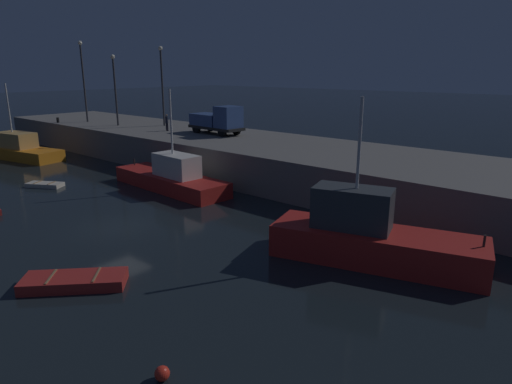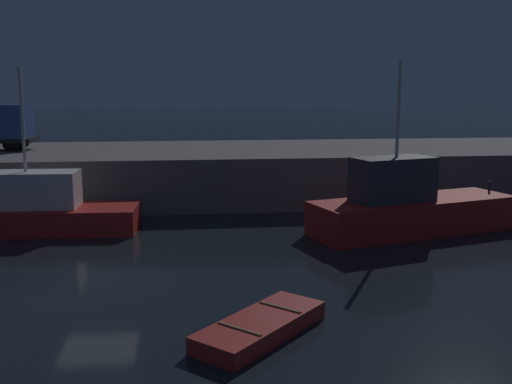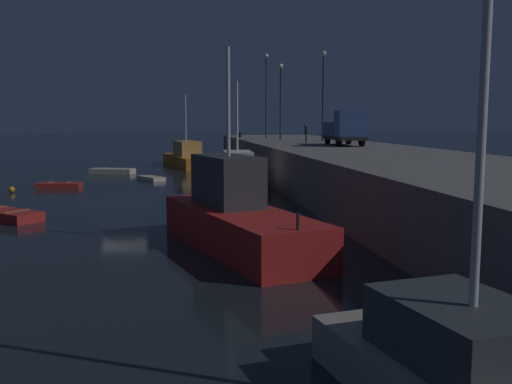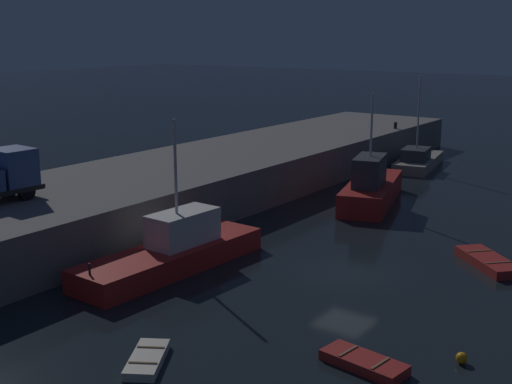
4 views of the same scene
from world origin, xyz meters
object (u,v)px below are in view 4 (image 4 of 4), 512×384
(fishing_boat_orange, at_px, (371,188))
(dinghy_orange_near, at_px, (364,362))
(bollard_west, at_px, (395,125))
(rowboat_blue_far, at_px, (488,261))
(rowboat_white_mid, at_px, (147,359))
(fishing_boat_blue, at_px, (418,160))
(mooring_buoy_mid, at_px, (462,358))
(fishing_trawler_red, at_px, (174,251))

(fishing_boat_orange, relative_size, dinghy_orange_near, 3.16)
(dinghy_orange_near, xyz_separation_m, bollard_west, (36.35, 15.25, 2.85))
(dinghy_orange_near, xyz_separation_m, rowboat_blue_far, (12.65, -0.28, 0.05))
(fishing_boat_orange, height_order, rowboat_white_mid, fishing_boat_orange)
(fishing_boat_orange, xyz_separation_m, rowboat_blue_far, (-7.73, -10.01, -0.89))
(fishing_boat_blue, distance_m, bollard_west, 4.79)
(mooring_buoy_mid, xyz_separation_m, bollard_west, (34.17, 17.83, 2.83))
(fishing_boat_orange, height_order, mooring_buoy_mid, fishing_boat_orange)
(fishing_trawler_red, height_order, rowboat_white_mid, fishing_trawler_red)
(fishing_trawler_red, distance_m, rowboat_blue_far, 15.11)
(fishing_trawler_red, distance_m, bollard_west, 32.92)
(rowboat_blue_far, xyz_separation_m, mooring_buoy_mid, (-10.47, -2.30, -0.03))
(fishing_boat_blue, height_order, rowboat_blue_far, fishing_boat_blue)
(fishing_trawler_red, relative_size, dinghy_orange_near, 3.41)
(fishing_trawler_red, relative_size, fishing_boat_blue, 1.21)
(rowboat_blue_far, height_order, bollard_west, bollard_west)
(fishing_boat_blue, bearing_deg, rowboat_blue_far, -149.90)
(fishing_trawler_red, relative_size, mooring_buoy_mid, 26.02)
(bollard_west, bearing_deg, mooring_buoy_mid, -152.44)
(fishing_boat_blue, relative_size, bollard_west, 14.87)
(mooring_buoy_mid, bearing_deg, rowboat_blue_far, 12.38)
(dinghy_orange_near, distance_m, rowboat_blue_far, 12.65)
(fishing_boat_orange, height_order, dinghy_orange_near, fishing_boat_orange)
(fishing_trawler_red, xyz_separation_m, fishing_boat_blue, (30.11, 0.12, -0.21))
(fishing_boat_orange, bearing_deg, mooring_buoy_mid, -145.94)
(rowboat_white_mid, height_order, bollard_west, bollard_west)
(fishing_boat_blue, bearing_deg, dinghy_orange_near, -160.49)
(dinghy_orange_near, bearing_deg, bollard_west, 22.76)
(fishing_trawler_red, xyz_separation_m, rowboat_white_mid, (-7.70, -5.73, -0.71))
(dinghy_orange_near, height_order, mooring_buoy_mid, mooring_buoy_mid)
(dinghy_orange_near, xyz_separation_m, mooring_buoy_mid, (2.17, -2.58, 0.02))
(fishing_trawler_red, height_order, dinghy_orange_near, fishing_trawler_red)
(dinghy_orange_near, relative_size, rowboat_white_mid, 1.10)
(fishing_boat_blue, xyz_separation_m, fishing_boat_orange, (-13.41, -2.24, 0.46))
(fishing_boat_blue, relative_size, dinghy_orange_near, 2.81)
(mooring_buoy_mid, bearing_deg, fishing_boat_blue, 24.72)
(fishing_trawler_red, bearing_deg, rowboat_white_mid, -143.33)
(mooring_buoy_mid, bearing_deg, dinghy_orange_near, 130.08)
(fishing_boat_blue, xyz_separation_m, dinghy_orange_near, (-33.78, -11.97, -0.47))
(fishing_trawler_red, bearing_deg, fishing_boat_orange, -7.25)
(rowboat_blue_far, bearing_deg, mooring_buoy_mid, -167.62)
(fishing_boat_blue, distance_m, dinghy_orange_near, 35.84)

